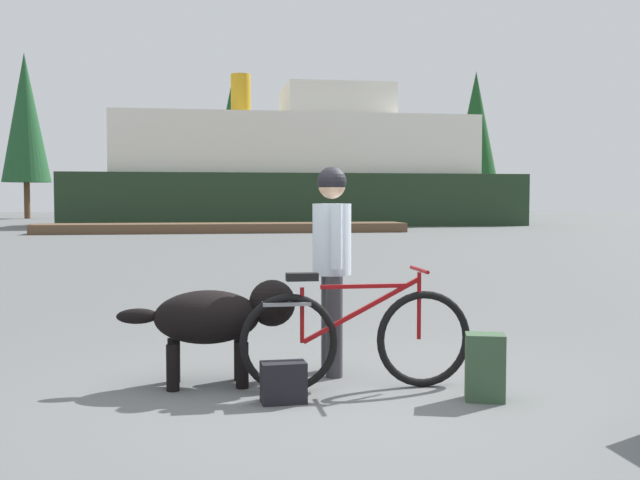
{
  "coord_description": "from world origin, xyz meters",
  "views": [
    {
      "loc": [
        -0.96,
        -5.4,
        1.46
      ],
      "look_at": [
        0.24,
        1.96,
        1.05
      ],
      "focal_mm": 42.22,
      "sensor_mm": 36.0,
      "label": 1
    }
  ],
  "objects_px": {
    "dog": "(220,317)",
    "ferry_boat": "(295,173)",
    "backpack": "(485,367)",
    "handbag_pannier": "(283,382)",
    "person_cyclist": "(332,250)",
    "bicycle": "(356,337)"
  },
  "relations": [
    {
      "from": "dog",
      "to": "ferry_boat",
      "type": "xyz_separation_m",
      "value": [
        5.34,
        36.54,
        2.38
      ]
    },
    {
      "from": "handbag_pannier",
      "to": "ferry_boat",
      "type": "xyz_separation_m",
      "value": [
        4.91,
        37.14,
        2.77
      ]
    },
    {
      "from": "person_cyclist",
      "to": "handbag_pannier",
      "type": "height_order",
      "value": "person_cyclist"
    },
    {
      "from": "person_cyclist",
      "to": "backpack",
      "type": "xyz_separation_m",
      "value": [
        0.95,
        -0.99,
        -0.8
      ]
    },
    {
      "from": "backpack",
      "to": "handbag_pannier",
      "type": "relative_size",
      "value": 1.52
    },
    {
      "from": "handbag_pannier",
      "to": "ferry_boat",
      "type": "relative_size",
      "value": 0.01
    },
    {
      "from": "bicycle",
      "to": "ferry_boat",
      "type": "xyz_separation_m",
      "value": [
        4.32,
        36.86,
        2.51
      ]
    },
    {
      "from": "backpack",
      "to": "handbag_pannier",
      "type": "xyz_separation_m",
      "value": [
        -1.45,
        0.17,
        -0.1
      ]
    },
    {
      "from": "person_cyclist",
      "to": "backpack",
      "type": "distance_m",
      "value": 1.59
    },
    {
      "from": "dog",
      "to": "backpack",
      "type": "distance_m",
      "value": 2.06
    },
    {
      "from": "dog",
      "to": "person_cyclist",
      "type": "bearing_deg",
      "value": 12.94
    },
    {
      "from": "dog",
      "to": "handbag_pannier",
      "type": "relative_size",
      "value": 4.33
    },
    {
      "from": "dog",
      "to": "ferry_boat",
      "type": "relative_size",
      "value": 0.06
    },
    {
      "from": "bicycle",
      "to": "handbag_pannier",
      "type": "bearing_deg",
      "value": -154.28
    },
    {
      "from": "dog",
      "to": "ferry_boat",
      "type": "bearing_deg",
      "value": 81.69
    },
    {
      "from": "dog",
      "to": "backpack",
      "type": "relative_size",
      "value": 2.85
    },
    {
      "from": "person_cyclist",
      "to": "backpack",
      "type": "height_order",
      "value": "person_cyclist"
    },
    {
      "from": "bicycle",
      "to": "dog",
      "type": "height_order",
      "value": "bicycle"
    },
    {
      "from": "ferry_boat",
      "to": "dog",
      "type": "bearing_deg",
      "value": -98.31
    },
    {
      "from": "bicycle",
      "to": "backpack",
      "type": "xyz_separation_m",
      "value": [
        0.86,
        -0.46,
        -0.16
      ]
    },
    {
      "from": "person_cyclist",
      "to": "backpack",
      "type": "relative_size",
      "value": 3.55
    },
    {
      "from": "bicycle",
      "to": "ferry_boat",
      "type": "bearing_deg",
      "value": 83.32
    }
  ]
}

